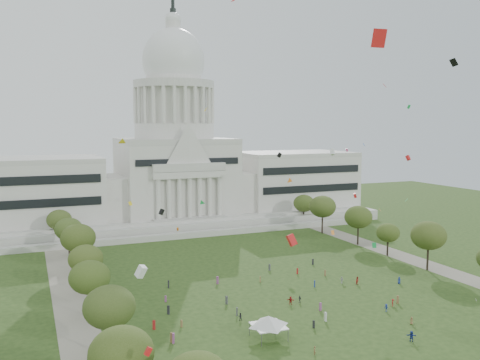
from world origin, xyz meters
name	(u,v)px	position (x,y,z in m)	size (l,w,h in m)	color
ground	(323,315)	(0.00, 0.00, 0.00)	(400.00, 400.00, 0.00)	#294318
capitol	(175,168)	(0.00, 113.59, 22.30)	(160.00, 64.50, 91.30)	#BBB8AF
path_left	(71,300)	(-48.00, 30.00, 0.02)	(8.00, 160.00, 0.04)	gray
path_right	(407,258)	(48.00, 30.00, 0.02)	(8.00, 160.00, 0.04)	gray
row_tree_l_0	(121,354)	(-45.26, -21.68, 8.95)	(8.85, 8.85, 12.59)	black
row_tree_l_1	(109,307)	(-44.07, -2.96, 8.95)	(8.86, 8.86, 12.59)	black
row_tree_l_2	(90,277)	(-45.04, 17.30, 8.51)	(8.42, 8.42, 11.97)	black
row_tree_r_2	(429,236)	(44.17, 17.44, 9.66)	(9.55, 9.55, 13.58)	black
row_tree_l_3	(86,259)	(-44.09, 33.92, 8.21)	(8.12, 8.12, 11.55)	black
row_tree_r_3	(388,233)	(44.40, 34.48, 7.08)	(7.01, 7.01, 9.98)	black
row_tree_l_4	(78,238)	(-44.08, 52.42, 9.39)	(9.29, 9.29, 13.21)	black
row_tree_r_4	(358,217)	(44.76, 50.04, 9.29)	(9.19, 9.19, 13.06)	black
row_tree_l_5	(69,229)	(-45.22, 71.01, 8.42)	(8.33, 8.33, 11.85)	black
row_tree_r_5	(323,207)	(43.49, 70.19, 9.93)	(9.82, 9.82, 13.96)	black
row_tree_l_6	(59,220)	(-46.87, 89.14, 8.27)	(8.19, 8.19, 11.64)	black
row_tree_r_6	(304,203)	(45.96, 88.13, 8.51)	(8.42, 8.42, 11.97)	black
event_tent	(269,321)	(-15.84, -6.39, 3.48)	(8.37, 8.37, 4.49)	#4C4C4C
person_0	(399,280)	(28.88, 10.73, 0.88)	(0.86, 0.56, 1.75)	navy
person_2	(358,281)	(18.89, 14.25, 1.00)	(0.97, 0.60, 1.99)	#B21E1E
person_3	(386,308)	(13.40, -3.55, 0.82)	(1.06, 0.55, 1.64)	navy
person_4	(300,299)	(-0.86, 8.42, 0.81)	(0.95, 0.52, 1.62)	#4C4C51
person_5	(291,300)	(-3.35, 8.08, 0.92)	(1.71, 0.68, 1.85)	#B21E1E
person_6	(412,321)	(13.48, -11.19, 0.76)	(0.75, 0.49, 1.53)	olive
person_7	(314,350)	(-11.47, -15.50, 0.79)	(0.58, 0.42, 1.58)	olive
person_8	(240,317)	(-17.25, 3.85, 0.82)	(0.79, 0.49, 1.64)	#26262B
person_9	(393,303)	(16.81, -1.51, 0.81)	(1.05, 0.54, 1.62)	#B21E1E
person_10	(342,280)	(15.83, 16.61, 0.87)	(1.02, 0.56, 1.74)	silver
person_11	(411,336)	(7.83, -17.58, 0.99)	(1.83, 0.73, 1.98)	navy
distant_crowd	(239,298)	(-13.30, 14.09, 0.88)	(61.45, 40.13, 1.93)	#994C8C
kite_swarm	(319,159)	(2.80, 7.28, 32.21)	(94.95, 106.41, 65.79)	#E54C8C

